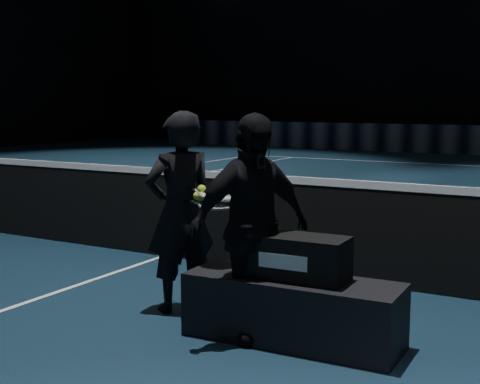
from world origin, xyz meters
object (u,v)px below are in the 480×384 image
object	(u,v)px
player_b	(251,228)
racket_upper	(215,196)
racket_bag	(293,257)
racket_lower	(215,206)
player_a	(180,212)
tennis_balls	(200,194)
player_bench	(292,310)

from	to	relation	value
player_b	racket_upper	xyz separation A→B (m)	(-0.41, 0.19, 0.17)
racket_bag	racket_lower	xyz separation A→B (m)	(-0.66, 0.06, 0.29)
player_b	racket_bag	bearing A→B (deg)	-43.46
player_a	player_b	world-z (taller)	same
player_a	racket_upper	size ratio (longest dim) A/B	2.33
player_a	racket_upper	bearing A→B (deg)	106.88
racket_lower	racket_upper	distance (m)	0.09
player_b	racket_lower	size ratio (longest dim) A/B	2.33
racket_lower	tennis_balls	xyz separation A→B (m)	(-0.18, 0.07, 0.07)
racket_bag	player_bench	bearing A→B (deg)	0.00
racket_bag	player_b	xyz separation A→B (m)	(-0.28, -0.08, 0.19)
player_a	tennis_balls	size ratio (longest dim) A/B	13.20
tennis_balls	racket_bag	bearing A→B (deg)	-8.63
player_a	racket_lower	bearing A→B (deg)	101.17
tennis_balls	player_a	bearing A→B (deg)	160.84
player_bench	racket_bag	xyz separation A→B (m)	(0.00, 0.00, 0.38)
racket_lower	player_b	bearing A→B (deg)	-0.00
racket_upper	tennis_balls	xyz separation A→B (m)	(-0.15, 0.02, 0.00)
player_bench	racket_upper	bearing A→B (deg)	168.83
player_bench	player_a	xyz separation A→B (m)	(-1.08, 0.21, 0.57)
player_bench	tennis_balls	bearing A→B (deg)	169.23
tennis_balls	racket_upper	bearing A→B (deg)	-6.71
player_bench	tennis_balls	xyz separation A→B (m)	(-0.84, 0.13, 0.74)
player_bench	player_b	bearing A→B (deg)	-165.82
racket_bag	racket_upper	world-z (taller)	racket_upper
player_b	racket_upper	world-z (taller)	player_b
player_a	racket_bag	bearing A→B (deg)	110.39
player_b	racket_lower	xyz separation A→B (m)	(-0.38, 0.14, 0.10)
racket_upper	tennis_balls	size ratio (longest dim) A/B	5.67
racket_lower	player_a	bearing A→B (deg)	180.00
racket_bag	tennis_balls	distance (m)	0.92
player_bench	tennis_balls	world-z (taller)	tennis_balls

